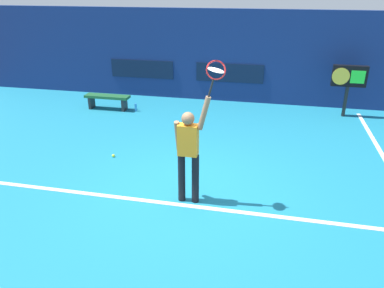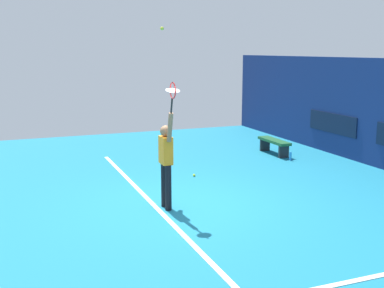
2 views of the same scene
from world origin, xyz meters
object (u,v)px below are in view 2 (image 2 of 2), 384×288
(tennis_racket, at_px, (173,92))
(water_bottle, at_px, (290,156))
(tennis_player, at_px, (166,159))
(court_bench, at_px, (274,143))
(tennis_ball, at_px, (162,28))
(spare_ball, at_px, (194,175))

(tennis_racket, height_order, water_bottle, tennis_racket)
(tennis_player, distance_m, water_bottle, 5.51)
(water_bottle, bearing_deg, court_bench, -180.00)
(tennis_racket, bearing_deg, water_bottle, 124.21)
(court_bench, bearing_deg, tennis_ball, -52.39)
(tennis_player, height_order, water_bottle, tennis_player)
(water_bottle, bearing_deg, tennis_ball, -60.01)
(tennis_player, xyz_separation_m, spare_ball, (-2.09, 1.43, -0.98))
(tennis_player, distance_m, court_bench, 5.99)
(water_bottle, bearing_deg, tennis_racket, -55.79)
(tennis_player, height_order, spare_ball, tennis_player)
(court_bench, distance_m, spare_ball, 3.64)
(spare_ball, bearing_deg, tennis_player, -34.38)
(court_bench, height_order, water_bottle, court_bench)
(tennis_racket, height_order, tennis_ball, tennis_ball)
(spare_ball, bearing_deg, water_bottle, 101.58)
(tennis_racket, distance_m, court_bench, 6.56)
(tennis_racket, bearing_deg, spare_ball, 150.39)
(tennis_player, distance_m, tennis_ball, 2.52)
(tennis_racket, xyz_separation_m, court_bench, (-4.10, 4.69, -2.03))
(tennis_racket, height_order, spare_ball, tennis_racket)
(tennis_racket, xyz_separation_m, water_bottle, (-3.19, 4.69, -2.25))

